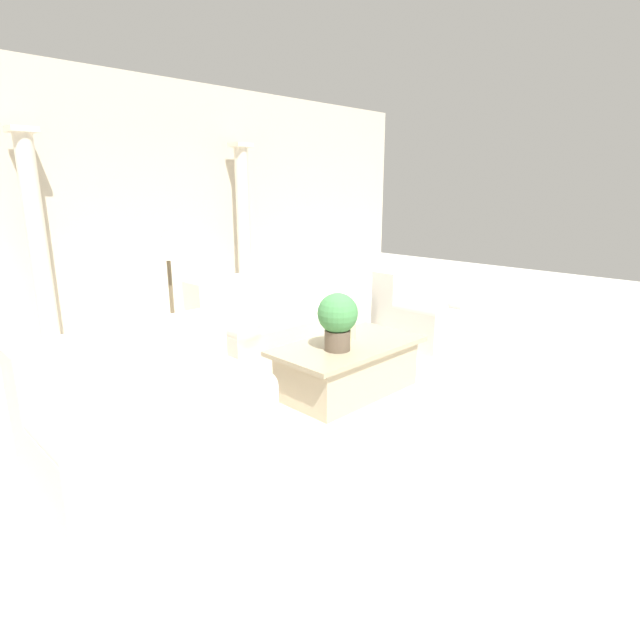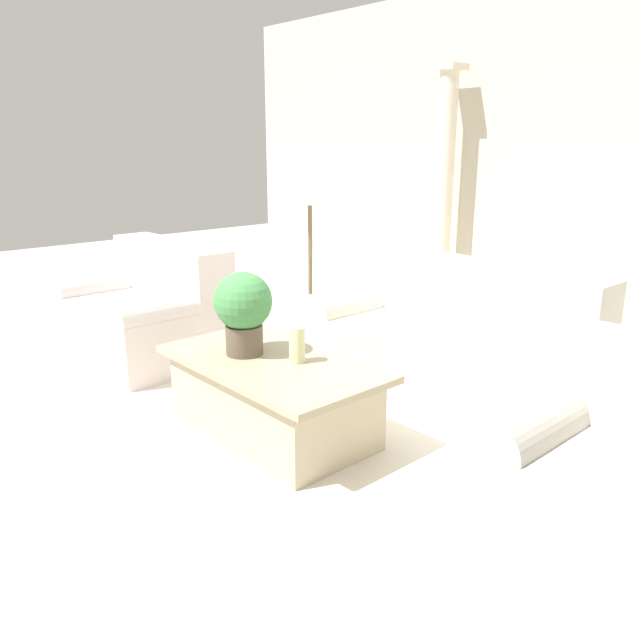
# 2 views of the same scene
# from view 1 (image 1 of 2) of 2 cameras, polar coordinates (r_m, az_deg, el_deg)

# --- Properties ---
(ground_plane) EXTENTS (16.00, 16.00, 0.00)m
(ground_plane) POSITION_cam_1_polar(r_m,az_deg,el_deg) (4.91, 0.92, -6.50)
(ground_plane) COLOR silver
(wall_back) EXTENTS (10.00, 0.06, 3.20)m
(wall_back) POSITION_cam_1_polar(r_m,az_deg,el_deg) (7.30, -18.66, 12.63)
(wall_back) COLOR beige
(wall_back) RESTS_ON ground_plane
(sofa_long) EXTENTS (1.90, 0.91, 0.88)m
(sofa_long) POSITION_cam_1_polar(r_m,az_deg,el_deg) (5.55, -4.58, -0.18)
(sofa_long) COLOR beige
(sofa_long) RESTS_ON ground_plane
(loveseat) EXTENTS (1.40, 0.91, 0.88)m
(loveseat) POSITION_cam_1_polar(r_m,az_deg,el_deg) (3.53, -19.14, -9.90)
(loveseat) COLOR silver
(loveseat) RESTS_ON ground_plane
(coffee_table) EXTENTS (1.37, 0.74, 0.45)m
(coffee_table) POSITION_cam_1_polar(r_m,az_deg,el_deg) (4.50, 3.19, -5.41)
(coffee_table) COLOR tan
(coffee_table) RESTS_ON ground_plane
(potted_plant) EXTENTS (0.34, 0.34, 0.49)m
(potted_plant) POSITION_cam_1_polar(r_m,az_deg,el_deg) (4.18, 2.03, 0.23)
(potted_plant) COLOR brown
(potted_plant) RESTS_ON coffee_table
(pillar_candle) EXTENTS (0.09, 0.09, 0.21)m
(pillar_candle) POSITION_cam_1_polar(r_m,az_deg,el_deg) (4.54, 3.52, -0.88)
(pillar_candle) COLOR beige
(pillar_candle) RESTS_ON coffee_table
(floor_lamp) EXTENTS (0.36, 0.36, 1.43)m
(floor_lamp) POSITION_cam_1_polar(r_m,az_deg,el_deg) (4.56, -16.96, 6.87)
(floor_lamp) COLOR brown
(floor_lamp) RESTS_ON ground_plane
(column_left) EXTENTS (0.28, 0.28, 2.42)m
(column_left) POSITION_cam_1_polar(r_m,az_deg,el_deg) (6.47, -29.59, 8.06)
(column_left) COLOR beige
(column_left) RESTS_ON ground_plane
(column_right) EXTENTS (0.28, 0.28, 2.42)m
(column_right) POSITION_cam_1_polar(r_m,az_deg,el_deg) (7.74, -8.74, 10.61)
(column_right) COLOR beige
(column_right) RESTS_ON ground_plane
(armchair) EXTENTS (0.79, 0.88, 0.85)m
(armchair) POSITION_cam_1_polar(r_m,az_deg,el_deg) (6.05, 11.09, 0.91)
(armchair) COLOR #B7B2A8
(armchair) RESTS_ON ground_plane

